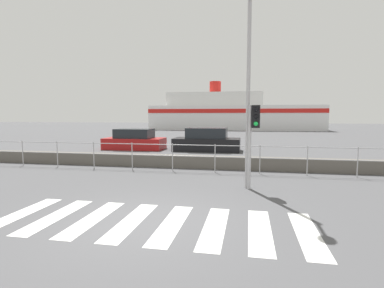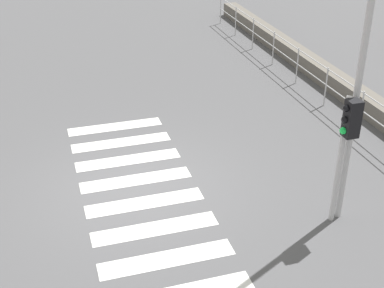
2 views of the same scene
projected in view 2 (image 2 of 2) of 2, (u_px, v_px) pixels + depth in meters
ground_plane at (138, 187)px, 11.34m from camera, size 160.00×160.00×0.00m
crosswalk at (140, 191)px, 11.20m from camera, size 6.75×2.40×0.01m
harbor_fence at (383, 120)px, 12.47m from camera, size 22.73×0.04×1.13m
traffic_light_far at (347, 135)px, 9.33m from camera, size 0.34×0.32×2.57m
streetlamp at (354, 35)px, 8.65m from camera, size 0.32×1.19×5.83m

